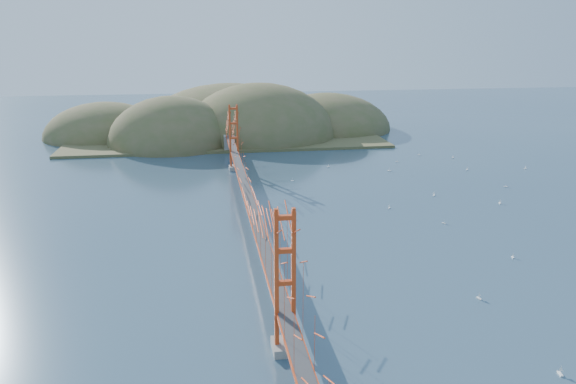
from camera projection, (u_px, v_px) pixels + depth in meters
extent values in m
plane|color=#324E64|center=(250.00, 225.00, 72.38)|extent=(320.00, 320.00, 0.00)
cube|color=gray|center=(285.00, 347.00, 43.82)|extent=(2.00, 2.40, 0.70)
cube|color=gray|center=(235.00, 168.00, 100.75)|extent=(2.00, 2.40, 0.70)
cube|color=red|center=(250.00, 200.00, 71.47)|extent=(1.40, 92.00, 0.16)
cube|color=red|center=(250.00, 202.00, 71.52)|extent=(1.33, 92.00, 0.24)
cube|color=#38383A|center=(249.00, 199.00, 71.44)|extent=(1.19, 92.00, 0.03)
cube|color=gray|center=(229.00, 144.00, 115.58)|extent=(2.20, 2.60, 3.30)
cube|color=brown|center=(225.00, 135.00, 133.05)|extent=(70.00, 40.00, 0.60)
ellipsoid|color=brown|center=(173.00, 144.00, 123.73)|extent=(28.00, 28.00, 21.00)
ellipsoid|color=brown|center=(260.00, 136.00, 132.42)|extent=(36.00, 36.00, 25.00)
ellipsoid|color=brown|center=(327.00, 129.00, 142.71)|extent=(32.00, 32.00, 18.00)
ellipsoid|color=brown|center=(106.00, 136.00, 132.72)|extent=(28.00, 28.00, 16.00)
ellipsoid|color=brown|center=(230.00, 126.00, 146.70)|extent=(44.00, 44.00, 22.00)
cube|color=white|center=(419.00, 155.00, 112.66)|extent=(0.47, 0.59, 0.11)
cylinder|color=white|center=(419.00, 153.00, 112.57)|extent=(0.02, 0.02, 0.64)
cube|color=white|center=(525.00, 169.00, 101.38)|extent=(0.54, 0.26, 0.09)
cylinder|color=white|center=(525.00, 167.00, 101.30)|extent=(0.02, 0.02, 0.57)
cube|color=white|center=(467.00, 170.00, 100.60)|extent=(0.55, 0.60, 0.11)
cylinder|color=white|center=(467.00, 168.00, 100.50)|extent=(0.02, 0.02, 0.67)
cube|color=white|center=(444.00, 223.00, 72.71)|extent=(0.46, 0.47, 0.09)
cylinder|color=white|center=(444.00, 221.00, 72.63)|extent=(0.01, 0.01, 0.54)
cube|color=white|center=(479.00, 298.00, 52.31)|extent=(0.36, 0.62, 0.11)
cylinder|color=white|center=(479.00, 295.00, 52.23)|extent=(0.02, 0.02, 0.64)
cube|color=white|center=(560.00, 374.00, 40.81)|extent=(0.30, 0.65, 0.11)
cylinder|color=white|center=(561.00, 370.00, 40.72)|extent=(0.02, 0.02, 0.68)
cube|color=white|center=(434.00, 195.00, 84.93)|extent=(0.50, 0.64, 0.11)
cylinder|color=white|center=(434.00, 193.00, 84.83)|extent=(0.02, 0.02, 0.68)
cube|color=white|center=(328.00, 167.00, 102.80)|extent=(0.54, 0.37, 0.09)
cylinder|color=white|center=(328.00, 165.00, 102.72)|extent=(0.02, 0.02, 0.57)
cube|color=white|center=(505.00, 187.00, 89.70)|extent=(0.60, 0.48, 0.11)
cylinder|color=white|center=(506.00, 185.00, 89.61)|extent=(0.02, 0.02, 0.64)
cube|color=white|center=(453.00, 158.00, 109.95)|extent=(0.56, 0.38, 0.10)
cylinder|color=white|center=(453.00, 156.00, 109.87)|extent=(0.02, 0.02, 0.58)
cube|color=white|center=(397.00, 162.00, 106.74)|extent=(0.49, 0.41, 0.09)
cylinder|color=white|center=(397.00, 160.00, 106.67)|extent=(0.01, 0.01, 0.53)
cube|color=white|center=(292.00, 181.00, 93.18)|extent=(0.50, 0.25, 0.09)
cylinder|color=white|center=(292.00, 179.00, 93.11)|extent=(0.01, 0.01, 0.52)
cube|color=white|center=(500.00, 203.00, 81.14)|extent=(0.36, 0.65, 0.11)
cylinder|color=white|center=(500.00, 201.00, 81.05)|extent=(0.02, 0.02, 0.67)
cube|color=white|center=(389.00, 171.00, 99.81)|extent=(0.62, 0.51, 0.11)
cylinder|color=white|center=(389.00, 169.00, 99.71)|extent=(0.02, 0.02, 0.67)
cube|color=white|center=(513.00, 257.00, 61.79)|extent=(0.28, 0.54, 0.09)
cylinder|color=white|center=(513.00, 255.00, 61.71)|extent=(0.01, 0.01, 0.56)
cube|color=white|center=(389.00, 208.00, 78.87)|extent=(0.49, 0.52, 0.10)
cylinder|color=white|center=(389.00, 206.00, 78.79)|extent=(0.02, 0.02, 0.59)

